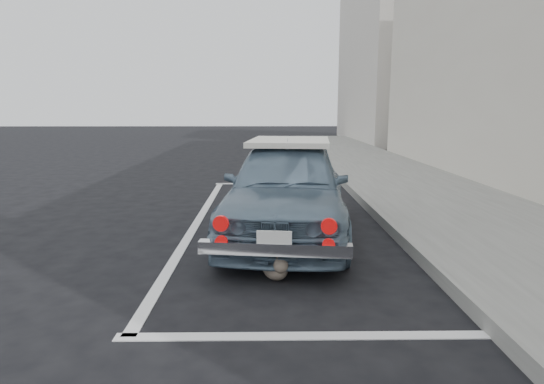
{
  "coord_description": "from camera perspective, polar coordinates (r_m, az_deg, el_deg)",
  "views": [
    {
      "loc": [
        0.13,
        -3.65,
        1.69
      ],
      "look_at": [
        0.2,
        1.42,
        0.75
      ],
      "focal_mm": 30.0,
      "sensor_mm": 36.0,
      "label": 1
    }
  ],
  "objects": [
    {
      "name": "ground",
      "position": [
        4.02,
        -2.69,
        -14.34
      ],
      "size": [
        80.0,
        80.0,
        0.0
      ],
      "primitive_type": "plane",
      "color": "black",
      "rests_on": "ground"
    },
    {
      "name": "sidewalk",
      "position": [
        6.62,
        26.93,
        -4.77
      ],
      "size": [
        2.8,
        40.0,
        0.15
      ],
      "primitive_type": "cube",
      "color": "slate",
      "rests_on": "ground"
    },
    {
      "name": "building_far",
      "position": [
        24.56,
        14.43,
        15.57
      ],
      "size": [
        3.5,
        10.0,
        8.0
      ],
      "primitive_type": "cube",
      "color": "beige",
      "rests_on": "ground"
    },
    {
      "name": "pline_rear",
      "position": [
        3.59,
        5.44,
        -17.55
      ],
      "size": [
        3.0,
        0.12,
        0.01
      ],
      "primitive_type": "cube",
      "color": "silver",
      "rests_on": "ground"
    },
    {
      "name": "pline_front",
      "position": [
        10.29,
        1.28,
        1.07
      ],
      "size": [
        3.0,
        0.12,
        0.01
      ],
      "primitive_type": "cube",
      "color": "silver",
      "rests_on": "ground"
    },
    {
      "name": "pline_side",
      "position": [
        6.93,
        -9.34,
        -3.71
      ],
      "size": [
        0.12,
        7.0,
        0.01
      ],
      "primitive_type": "cube",
      "color": "silver",
      "rests_on": "ground"
    },
    {
      "name": "retro_coupe",
      "position": [
        6.06,
        1.99,
        0.68
      ],
      "size": [
        1.95,
        3.96,
        1.3
      ],
      "rotation": [
        0.0,
        0.0,
        -0.11
      ],
      "color": "slate",
      "rests_on": "ground"
    },
    {
      "name": "cat",
      "position": [
        4.58,
        0.47,
        -9.35
      ],
      "size": [
        0.35,
        0.53,
        0.29
      ],
      "rotation": [
        0.0,
        0.0,
        0.33
      ],
      "color": "brown",
      "rests_on": "ground"
    }
  ]
}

